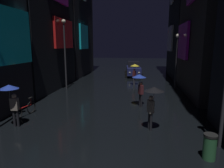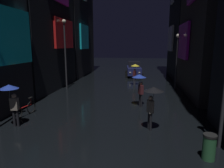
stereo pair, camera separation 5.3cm
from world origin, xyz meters
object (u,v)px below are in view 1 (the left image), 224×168
pedestrian_foreground_left_yellow (135,69)px  car_distant (133,69)px  trash_bin (210,147)px  pedestrian_far_right_blue (11,94)px  bicycle_parked_at_storefront (25,110)px  pedestrian_midstreet_left_blue (140,81)px  streetlamp_left_far (65,47)px  pedestrian_foreground_right_black (153,96)px  streetlamp_right_far (177,54)px

pedestrian_foreground_left_yellow → car_distant: size_ratio=0.50×
trash_bin → pedestrian_far_right_blue: bearing=169.3°
pedestrian_far_right_blue → bicycle_parked_at_storefront: pedestrian_far_right_blue is taller
pedestrian_midstreet_left_blue → streetlamp_left_far: bearing=145.7°
bicycle_parked_at_storefront → car_distant: car_distant is taller
pedestrian_foreground_left_yellow → pedestrian_foreground_right_black: bearing=-83.7°
pedestrian_foreground_right_black → trash_bin: size_ratio=2.28×
pedestrian_far_right_blue → streetlamp_right_far: (9.29, 10.32, 1.47)m
bicycle_parked_at_storefront → pedestrian_far_right_blue: bearing=-78.4°
pedestrian_foreground_right_black → pedestrian_far_right_blue: 6.73m
car_distant → bicycle_parked_at_storefront: bearing=-109.1°
car_distant → pedestrian_far_right_blue: bearing=-106.6°
bicycle_parked_at_storefront → streetlamp_right_far: streetlamp_right_far is taller
pedestrian_far_right_blue → streetlamp_right_far: size_ratio=0.43×
pedestrian_far_right_blue → trash_bin: bearing=-10.7°
car_distant → streetlamp_left_far: size_ratio=0.69×
pedestrian_far_right_blue → car_distant: size_ratio=0.50×
pedestrian_far_right_blue → pedestrian_foreground_left_yellow: 12.67m
streetlamp_right_far → trash_bin: bearing=-93.4°
pedestrian_far_right_blue → trash_bin: 8.83m
pedestrian_midstreet_left_blue → streetlamp_right_far: (3.22, 6.01, 1.47)m
pedestrian_far_right_blue → pedestrian_foreground_right_black: bearing=4.5°
pedestrian_foreground_right_black → trash_bin: pedestrian_foreground_right_black is taller
pedestrian_foreground_right_black → car_distant: 16.90m
trash_bin → streetlamp_left_far: bearing=131.4°
pedestrian_foreground_right_black → streetlamp_right_far: bearing=75.2°
pedestrian_foreground_left_yellow → bicycle_parked_at_storefront: 11.57m
pedestrian_foreground_left_yellow → pedestrian_midstreet_left_blue: bearing=-85.4°
car_distant → pedestrian_foreground_left_yellow: bearing=-86.7°
pedestrian_far_right_blue → bicycle_parked_at_storefront: bearing=101.6°
pedestrian_foreground_right_black → streetlamp_right_far: 10.24m
pedestrian_foreground_left_yellow → car_distant: pedestrian_foreground_left_yellow is taller
pedestrian_foreground_right_black → bicycle_parked_at_storefront: size_ratio=1.17×
car_distant → trash_bin: (3.42, -18.96, -0.46)m
pedestrian_foreground_left_yellow → streetlamp_left_far: size_ratio=0.34×
pedestrian_foreground_right_black → pedestrian_foreground_left_yellow: bearing=96.3°
pedestrian_foreground_right_black → car_distant: bearing=95.2°
pedestrian_midstreet_left_blue → streetlamp_right_far: streetlamp_right_far is taller
pedestrian_far_right_blue → trash_bin: pedestrian_far_right_blue is taller
pedestrian_foreground_left_yellow → streetlamp_right_far: bearing=-16.0°
streetlamp_left_far → car_distant: bearing=55.0°
pedestrian_foreground_right_black → trash_bin: 3.09m
pedestrian_far_right_blue → car_distant: bearing=73.4°
pedestrian_foreground_right_black → streetlamp_left_far: size_ratio=0.34×
pedestrian_midstreet_left_blue → bicycle_parked_at_storefront: bearing=-156.1°
streetlamp_right_far → trash_bin: streetlamp_right_far is taller
streetlamp_right_far → streetlamp_left_far: bearing=-172.1°
pedestrian_foreground_left_yellow → car_distant: bearing=93.3°
pedestrian_far_right_blue → car_distant: 18.11m
pedestrian_midstreet_left_blue → trash_bin: pedestrian_midstreet_left_blue is taller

